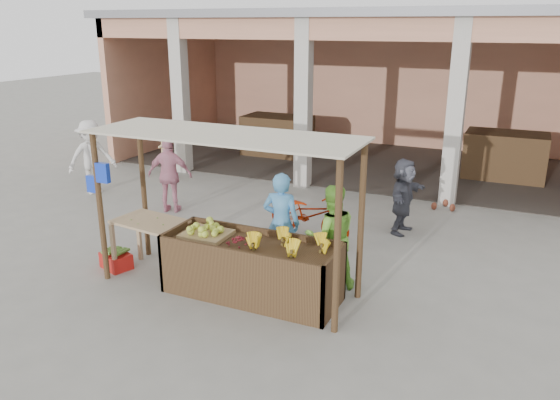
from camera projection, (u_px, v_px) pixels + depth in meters
The scene contains 19 objects.
ground at pixel (223, 289), 8.33m from camera, with size 60.00×60.00×0.00m, color gray.
market_building at pixel (383, 67), 15.21m from camera, with size 14.40×6.40×4.20m.
fruit_stall at pixel (252, 271), 8.01m from camera, with size 2.60×0.95×0.80m, color #533B21.
stall_awning at pixel (220, 162), 7.78m from camera, with size 4.09×1.35×2.39m.
banana_heap at pixel (286, 245), 7.67m from camera, with size 1.02×0.55×0.18m, color yellow, non-canonical shape.
melon_tray at pixel (206, 231), 8.20m from camera, with size 0.68×0.59×0.19m.
berry_heap at pixel (239, 240), 7.89m from camera, with size 0.44×0.36×0.14m, color maroon.
side_table at pixel (150, 229), 8.67m from camera, with size 1.19×0.87×0.89m.
papaya_pile at pixel (149, 214), 8.59m from camera, with size 0.76×0.43×0.22m, color #3D812A, non-canonical shape.
red_crate at pixel (116, 261), 9.00m from camera, with size 0.49×0.36×0.26m, color #B21712.
plantain_bundle at pixel (115, 251), 8.95m from camera, with size 0.41×0.29×0.08m, color #588932, non-canonical shape.
produce_sacks at pixel (445, 195), 11.80m from camera, with size 0.86×0.80×0.65m.
vendor_blue at pixel (281, 220), 8.65m from camera, with size 0.67×0.49×1.78m, color #4F9CDE.
vendor_green at pixel (331, 234), 8.16m from camera, with size 0.82×0.48×1.71m, color #72BB39.
motorcycle at pixel (309, 213), 10.20m from camera, with size 1.82×0.63×0.95m, color #941E02.
shopper_a at pixel (91, 154), 12.79m from camera, with size 1.21×0.60×1.88m, color silver.
shopper_b at pixel (170, 173), 11.50m from camera, with size 1.02×0.54×1.73m, color #CF8398.
shopper_d at pixel (403, 194), 10.35m from camera, with size 1.43×0.59×1.54m, color #454752.
shopper_e at pixel (165, 149), 14.06m from camera, with size 0.58×0.44×1.56m, color #E4BE7F.
Camera 1 is at (3.91, -6.47, 3.85)m, focal length 35.00 mm.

